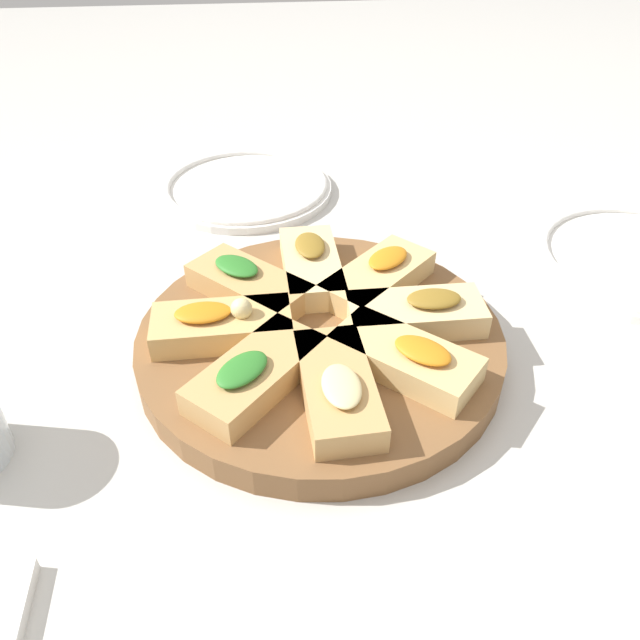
% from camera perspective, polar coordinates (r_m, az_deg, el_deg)
% --- Properties ---
extents(ground_plane, '(3.00, 3.00, 0.00)m').
position_cam_1_polar(ground_plane, '(0.58, 0.00, -2.97)').
color(ground_plane, beige).
extents(serving_board, '(0.33, 0.33, 0.03)m').
position_cam_1_polar(serving_board, '(0.57, 0.00, -1.98)').
color(serving_board, brown).
rests_on(serving_board, ground_plane).
extents(focaccia_slice_0, '(0.12, 0.12, 0.03)m').
position_cam_1_polar(focaccia_slice_0, '(0.60, -6.57, 3.29)').
color(focaccia_slice_0, tan).
rests_on(focaccia_slice_0, serving_board).
extents(focaccia_slice_1, '(0.12, 0.06, 0.04)m').
position_cam_1_polar(focaccia_slice_1, '(0.55, -8.99, -0.55)').
color(focaccia_slice_1, tan).
rests_on(focaccia_slice_1, serving_board).
extents(focaccia_slice_2, '(0.12, 0.13, 0.03)m').
position_cam_1_polar(focaccia_slice_2, '(0.50, -5.93, -4.88)').
color(focaccia_slice_2, tan).
rests_on(focaccia_slice_2, serving_board).
extents(focaccia_slice_3, '(0.06, 0.12, 0.03)m').
position_cam_1_polar(focaccia_slice_3, '(0.49, 1.63, -6.17)').
color(focaccia_slice_3, tan).
rests_on(focaccia_slice_3, serving_board).
extents(focaccia_slice_4, '(0.13, 0.12, 0.03)m').
position_cam_1_polar(focaccia_slice_4, '(0.52, 7.85, -3.42)').
color(focaccia_slice_4, '#DBB775').
rests_on(focaccia_slice_4, serving_board).
extents(focaccia_slice_5, '(0.12, 0.05, 0.03)m').
position_cam_1_polar(focaccia_slice_5, '(0.56, 8.83, 0.67)').
color(focaccia_slice_5, '#E5C689').
rests_on(focaccia_slice_5, serving_board).
extents(focaccia_slice_6, '(0.12, 0.12, 0.03)m').
position_cam_1_polar(focaccia_slice_6, '(0.61, 5.37, 3.95)').
color(focaccia_slice_6, '#DBB775').
rests_on(focaccia_slice_6, serving_board).
extents(focaccia_slice_7, '(0.06, 0.12, 0.03)m').
position_cam_1_polar(focaccia_slice_7, '(0.62, -1.04, 5.01)').
color(focaccia_slice_7, '#E5C689').
rests_on(focaccia_slice_7, serving_board).
extents(plate_left, '(0.22, 0.22, 0.02)m').
position_cam_1_polar(plate_left, '(0.85, -6.74, 11.96)').
color(plate_left, white).
rests_on(plate_left, ground_plane).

